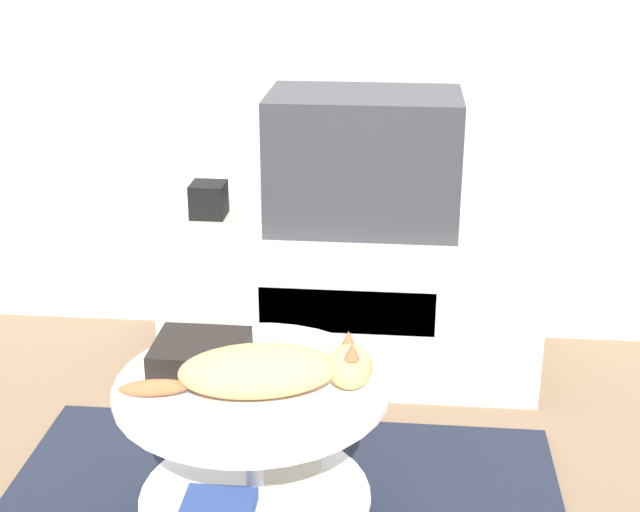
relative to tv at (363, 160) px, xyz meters
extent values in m
cube|color=beige|center=(-0.03, -0.01, -0.49)|extent=(1.25, 0.48, 0.54)
cube|color=#B7AD9E|center=(-0.03, -0.24, -0.43)|extent=(0.56, 0.01, 0.15)
cube|color=#333338|center=(0.00, 0.00, 0.00)|extent=(0.62, 0.38, 0.44)
cube|color=black|center=(0.00, -0.19, 0.01)|extent=(0.53, 0.01, 0.34)
cube|color=black|center=(-0.52, 0.02, -0.16)|extent=(0.12, 0.12, 0.12)
cylinder|color=#B7B7BC|center=(-0.21, -0.99, -0.51)|extent=(0.04, 0.04, 0.44)
cylinder|color=white|center=(-0.21, -0.99, -0.59)|extent=(0.57, 0.57, 0.01)
cylinder|color=white|center=(-0.21, -0.99, -0.28)|extent=(0.65, 0.65, 0.02)
cube|color=#2D478C|center=(-0.28, -1.08, -0.57)|extent=(0.17, 0.14, 0.03)
cube|color=beige|center=(-0.13, -0.92, -0.58)|extent=(0.15, 0.12, 0.01)
cube|color=black|center=(-0.35, -0.91, -0.25)|extent=(0.22, 0.20, 0.06)
ellipsoid|color=tan|center=(-0.18, -1.03, -0.22)|extent=(0.39, 0.25, 0.11)
sphere|color=tan|center=(0.02, -0.99, -0.22)|extent=(0.11, 0.11, 0.11)
cone|color=#996038|center=(0.02, -0.96, -0.16)|extent=(0.04, 0.04, 0.04)
cone|color=#996038|center=(0.03, -1.02, -0.16)|extent=(0.04, 0.04, 0.04)
ellipsoid|color=#996038|center=(-0.41, -1.08, -0.25)|extent=(0.17, 0.07, 0.04)
camera|label=1|loc=(0.13, -2.81, 0.77)|focal=50.00mm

